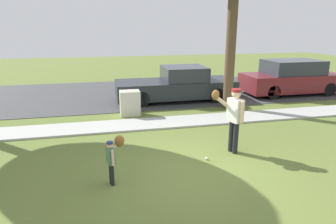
{
  "coord_description": "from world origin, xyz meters",
  "views": [
    {
      "loc": [
        -1.84,
        -5.75,
        3.19
      ],
      "look_at": [
        -0.18,
        1.58,
        1.0
      ],
      "focal_mm": 31.58,
      "sensor_mm": 36.0,
      "label": 1
    }
  ],
  "objects_px": {
    "person_child": "(113,154)",
    "parked_suv_maroon": "(291,78)",
    "person_adult": "(233,114)",
    "utility_cabinet": "(130,103)",
    "baseball": "(207,158)",
    "parked_pickup_dark": "(177,85)"
  },
  "relations": [
    {
      "from": "person_child",
      "to": "parked_suv_maroon",
      "type": "relative_size",
      "value": 0.21
    },
    {
      "from": "person_adult",
      "to": "utility_cabinet",
      "type": "relative_size",
      "value": 1.84
    },
    {
      "from": "baseball",
      "to": "parked_suv_maroon",
      "type": "xyz_separation_m",
      "value": [
        6.52,
        6.14,
        0.75
      ]
    },
    {
      "from": "person_adult",
      "to": "parked_suv_maroon",
      "type": "height_order",
      "value": "person_adult"
    },
    {
      "from": "person_child",
      "to": "baseball",
      "type": "height_order",
      "value": "person_child"
    },
    {
      "from": "person_child",
      "to": "parked_suv_maroon",
      "type": "distance_m",
      "value": 11.1
    },
    {
      "from": "person_adult",
      "to": "person_child",
      "type": "xyz_separation_m",
      "value": [
        -3.06,
        -0.92,
        -0.4
      ]
    },
    {
      "from": "baseball",
      "to": "parked_pickup_dark",
      "type": "relative_size",
      "value": 0.01
    },
    {
      "from": "parked_suv_maroon",
      "to": "baseball",
      "type": "bearing_deg",
      "value": 43.29
    },
    {
      "from": "person_adult",
      "to": "parked_pickup_dark",
      "type": "height_order",
      "value": "person_adult"
    },
    {
      "from": "utility_cabinet",
      "to": "parked_suv_maroon",
      "type": "bearing_deg",
      "value": 13.13
    },
    {
      "from": "person_child",
      "to": "utility_cabinet",
      "type": "xyz_separation_m",
      "value": [
        0.82,
        4.91,
        -0.2
      ]
    },
    {
      "from": "person_adult",
      "to": "parked_suv_maroon",
      "type": "bearing_deg",
      "value": -151.69
    },
    {
      "from": "person_child",
      "to": "baseball",
      "type": "relative_size",
      "value": 13.54
    },
    {
      "from": "parked_pickup_dark",
      "to": "parked_suv_maroon",
      "type": "relative_size",
      "value": 1.11
    },
    {
      "from": "person_child",
      "to": "baseball",
      "type": "distance_m",
      "value": 2.44
    },
    {
      "from": "baseball",
      "to": "utility_cabinet",
      "type": "distance_m",
      "value": 4.54
    },
    {
      "from": "parked_pickup_dark",
      "to": "person_child",
      "type": "bearing_deg",
      "value": 65.41
    },
    {
      "from": "person_adult",
      "to": "utility_cabinet",
      "type": "bearing_deg",
      "value": -77.84
    },
    {
      "from": "person_child",
      "to": "parked_pickup_dark",
      "type": "height_order",
      "value": "parked_pickup_dark"
    },
    {
      "from": "person_child",
      "to": "baseball",
      "type": "bearing_deg",
      "value": -1.92
    },
    {
      "from": "person_adult",
      "to": "baseball",
      "type": "bearing_deg",
      "value": 3.8
    }
  ]
}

